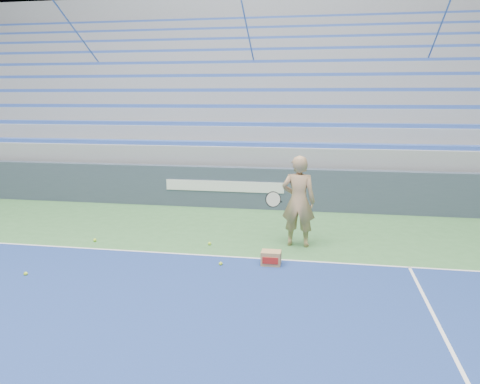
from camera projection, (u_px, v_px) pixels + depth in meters
name	position (u px, v px, depth m)	size (l,w,h in m)	color
sponsor_barrier	(225.00, 187.00, 12.62)	(30.00, 0.32, 1.10)	#354151
bleachers	(255.00, 112.00, 17.78)	(31.00, 9.15, 7.30)	gray
tennis_player	(298.00, 201.00, 9.24)	(0.96, 0.87, 1.83)	tan
ball_box	(271.00, 258.00, 8.29)	(0.35, 0.27, 0.26)	#A98452
tennis_ball_0	(26.00, 274.00, 7.82)	(0.07, 0.07, 0.07)	#BFE92F
tennis_ball_1	(210.00, 244.00, 9.43)	(0.07, 0.07, 0.07)	#BFE92F
tennis_ball_2	(95.00, 240.00, 9.66)	(0.07, 0.07, 0.07)	#BFE92F
tennis_ball_3	(221.00, 264.00, 8.29)	(0.07, 0.07, 0.07)	#BFE92F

